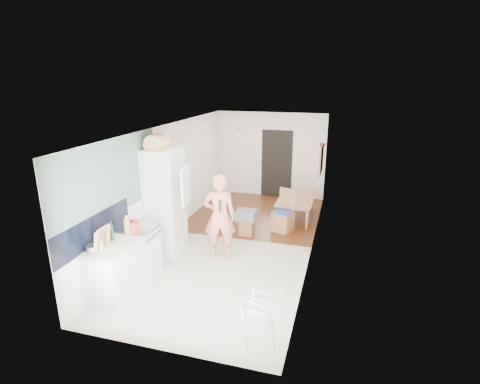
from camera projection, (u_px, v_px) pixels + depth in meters
The scene contains 32 objects.
room_shell at pixel (237, 188), 7.81m from camera, with size 3.20×7.00×2.50m, color white, non-canonical shape.
floor at pixel (237, 243), 8.18m from camera, with size 3.20×7.00×0.01m, color beige.
wood_floor_overlay at pixel (257, 214), 9.87m from camera, with size 3.20×3.30×0.01m, color #612E14.
sage_wall_panel at pixel (111, 179), 6.21m from camera, with size 0.02×3.00×1.30m, color slate.
tile_splashback at pixel (95, 230), 5.91m from camera, with size 0.02×1.90×0.50m, color black.
doorway_recess at pixel (277, 164), 11.02m from camera, with size 0.90×0.04×2.00m, color black.
base_cabinet at pixel (115, 273), 6.05m from camera, with size 0.60×0.90×0.86m, color silver.
worktop at pixel (112, 247), 5.91m from camera, with size 0.62×0.92×0.06m, color beige.
range_cooker at pixel (139, 253), 6.74m from camera, with size 0.60×0.60×0.88m, color silver.
cooker_top at pixel (137, 229), 6.60m from camera, with size 0.60×0.60×0.04m, color #BDBDC0.
fridge_housing at pixel (165, 202), 7.48m from camera, with size 0.66×0.66×2.15m, color silver.
fridge_door at pixel (186, 186), 6.90m from camera, with size 0.56×0.04×0.70m, color silver.
fridge_interior at pixel (178, 180), 7.25m from camera, with size 0.02×0.52×0.66m, color white.
pinboard at pixel (321, 160), 9.04m from camera, with size 0.03×0.90×0.70m, color tan.
pinboard_frame at pixel (321, 160), 9.05m from camera, with size 0.01×0.94×0.74m, color #9C6B40.
wall_sconce at pixel (322, 147), 9.59m from camera, with size 0.18×0.18×0.16m, color maroon.
person at pixel (220, 209), 7.25m from camera, with size 0.74×0.49×2.03m, color #EE7D66.
dining_table at pixel (297, 210), 9.49m from camera, with size 1.32×0.73×0.46m, color #9C6B40.
dining_chair at pixel (283, 211), 8.65m from camera, with size 0.42×0.42×0.99m, color #9C6B40, non-canonical shape.
stool at pixel (247, 227), 8.53m from camera, with size 0.29×0.29×0.39m, color #9C6B40, non-canonical shape.
grey_drape at pixel (246, 215), 8.45m from camera, with size 0.43×0.43×0.19m, color slate.
drying_rack at pixel (261, 323), 4.90m from camera, with size 0.39×0.36×0.77m, color silver, non-canonical shape.
bread_bin at pixel (157, 144), 7.08m from camera, with size 0.39×0.37×0.21m, color tan, non-canonical shape.
red_casserole at pixel (132, 226), 6.49m from camera, with size 0.26×0.26×0.15m, color red.
steel_pan at pixel (93, 249), 5.69m from camera, with size 0.20×0.20×0.10m, color #BDBDC0.
held_bottle at pixel (220, 206), 7.08m from camera, with size 0.05×0.05×0.25m, color #1B3B1C.
bottle_a at pixel (107, 234), 6.01m from camera, with size 0.06×0.06×0.27m, color #1B3B1C.
bottle_b at pixel (112, 233), 6.07m from camera, with size 0.06×0.06×0.27m, color #1B3B1C.
bottle_c at pixel (99, 243), 5.72m from camera, with size 0.10×0.10×0.24m, color silver.
pepper_mill_front at pixel (126, 227), 6.38m from camera, with size 0.05×0.05×0.20m, color tan.
pepper_mill_back at pixel (128, 226), 6.37m from camera, with size 0.07×0.07×0.25m, color tan.
chopping_boards at pixel (102, 239), 5.71m from camera, with size 0.04×0.28×0.38m, color tan, non-canonical shape.
Camera 1 is at (2.14, -7.17, 3.48)m, focal length 28.00 mm.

